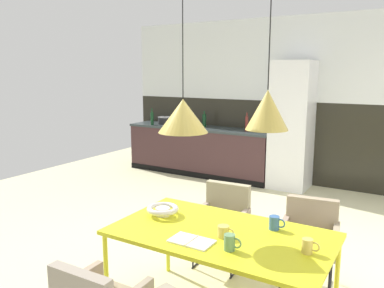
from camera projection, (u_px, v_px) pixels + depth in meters
name	position (u px, v px, depth m)	size (l,w,h in m)	color
ground_plane	(190.00, 256.00, 4.07)	(8.82, 8.82, 0.00)	beige
back_wall_splashback_dark	(289.00, 142.00, 6.75)	(6.30, 0.12, 1.41)	black
back_wall_panel_upper	(293.00, 59.00, 6.50)	(6.30, 0.12, 1.41)	silver
kitchen_counter	(199.00, 150.00, 7.30)	(2.84, 0.63, 0.89)	#3E2628
refrigerator_column	(292.00, 126.00, 6.32)	(0.62, 0.60, 2.08)	silver
dining_table	(221.00, 237.00, 2.89)	(1.62, 0.92, 0.72)	gold
armchair_facing_counter	(223.00, 215.00, 3.86)	(0.51, 0.50, 0.79)	gray
armchair_far_side	(310.00, 231.00, 3.45)	(0.54, 0.53, 0.78)	gray
fruit_bowl	(163.00, 210.00, 3.22)	(0.27, 0.27, 0.08)	silver
open_book	(192.00, 241.00, 2.72)	(0.30, 0.19, 0.02)	white
mug_tall_blue	(224.00, 232.00, 2.79)	(0.13, 0.09, 0.09)	gold
mug_glass_clear	(308.00, 246.00, 2.54)	(0.12, 0.07, 0.10)	gold
mug_wide_latte	(275.00, 223.00, 2.92)	(0.13, 0.08, 0.10)	#335B93
mug_white_ceramic	(230.00, 242.00, 2.58)	(0.13, 0.08, 0.11)	#5B8456
cooking_pot	(165.00, 120.00, 7.62)	(0.27, 0.27, 0.17)	black
bottle_vinegar_dark	(204.00, 120.00, 7.21)	(0.07, 0.07, 0.30)	#0F3319
bottle_wine_green	(247.00, 123.00, 6.68)	(0.06, 0.06, 0.33)	maroon
bottle_oil_tall	(152.00, 118.00, 7.49)	(0.06, 0.06, 0.33)	#0F3319
pendant_lamp_over_table_near	(183.00, 116.00, 2.89)	(0.38, 0.38, 1.32)	black
pendant_lamp_over_table_far	(267.00, 110.00, 2.56)	(0.29, 0.29, 1.25)	black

